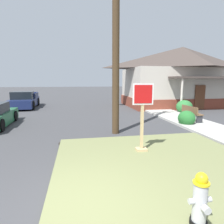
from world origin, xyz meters
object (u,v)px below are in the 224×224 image
fire_hydrant (200,201)px  utility_pole (116,9)px  street_bench (191,113)px  pickup_truck_navy (24,101)px  manhole_cover (68,143)px  stop_sign (142,119)px

fire_hydrant → utility_pole: utility_pole is taller
street_bench → utility_pole: bearing=-162.6°
fire_hydrant → utility_pole: size_ratio=0.09×
pickup_truck_navy → street_bench: (11.12, -8.41, -0.03)m
fire_hydrant → utility_pole: 7.70m
fire_hydrant → manhole_cover: fire_hydrant is taller
stop_sign → pickup_truck_navy: size_ratio=0.44×
fire_hydrant → manhole_cover: 5.40m
pickup_truck_navy → utility_pole: bearing=-57.2°
stop_sign → street_bench: bearing=42.9°
manhole_cover → street_bench: (6.86, 2.59, 0.58)m
fire_hydrant → manhole_cover: bearing=115.1°
street_bench → pickup_truck_navy: bearing=142.9°
manhole_cover → utility_pole: utility_pole is taller
fire_hydrant → manhole_cover: size_ratio=1.29×
fire_hydrant → street_bench: size_ratio=0.59×
stop_sign → manhole_cover: size_ratio=3.19×
stop_sign → manhole_cover: bearing=149.3°
stop_sign → street_bench: 6.00m
stop_sign → utility_pole: 4.95m
fire_hydrant → pickup_truck_navy: 17.16m
stop_sign → pickup_truck_navy: bearing=118.4°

